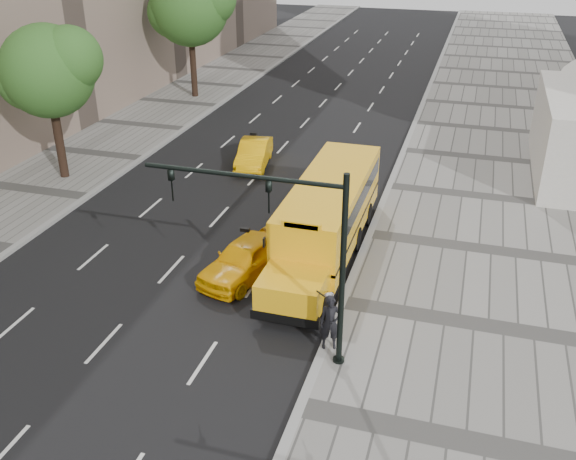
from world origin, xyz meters
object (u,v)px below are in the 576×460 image
(school_bus, at_px, (328,211))
(taxi_far, at_px, (254,154))
(taxi_near, at_px, (246,258))
(pedestrian, at_px, (330,323))
(tree_c, at_px, (191,6))
(traffic_signal, at_px, (296,243))
(tree_b, at_px, (49,71))

(school_bus, distance_m, taxi_far, 10.30)
(school_bus, distance_m, taxi_near, 4.02)
(taxi_near, height_order, pedestrian, pedestrian)
(taxi_near, relative_size, pedestrian, 2.41)
(tree_c, xyz_separation_m, taxi_near, (12.40, -23.27, -5.81))
(tree_c, bearing_deg, taxi_near, -61.96)
(traffic_signal, bearing_deg, tree_c, 119.49)
(tree_c, xyz_separation_m, pedestrian, (16.55, -26.94, -5.49))
(tree_b, xyz_separation_m, taxi_far, (8.80, 4.60, -4.96))
(tree_c, distance_m, school_bus, 25.62)
(pedestrian, bearing_deg, tree_b, 130.14)
(tree_b, bearing_deg, pedestrian, -31.79)
(taxi_far, height_order, pedestrian, pedestrian)
(taxi_far, xyz_separation_m, pedestrian, (7.77, -14.88, 0.38))
(tree_c, relative_size, taxi_far, 2.16)
(tree_b, relative_size, school_bus, 0.68)
(tree_b, distance_m, school_bus, 15.83)
(tree_c, distance_m, traffic_signal, 31.76)
(school_bus, relative_size, pedestrian, 6.16)
(tree_c, bearing_deg, traffic_signal, -60.51)
(tree_c, relative_size, pedestrian, 4.96)
(tree_b, distance_m, traffic_signal, 19.10)
(taxi_near, relative_size, taxi_far, 1.05)
(tree_b, xyz_separation_m, school_bus, (14.91, -3.62, -3.90))
(pedestrian, bearing_deg, taxi_near, 120.49)
(tree_b, relative_size, traffic_signal, 1.23)
(school_bus, bearing_deg, tree_c, 126.29)
(tree_b, xyz_separation_m, traffic_signal, (15.61, -10.89, -1.57))
(taxi_near, distance_m, pedestrian, 5.56)
(tree_c, bearing_deg, tree_b, -90.07)
(tree_c, bearing_deg, school_bus, -53.71)
(pedestrian, distance_m, traffic_signal, 3.22)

